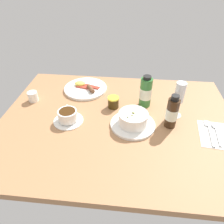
{
  "coord_description": "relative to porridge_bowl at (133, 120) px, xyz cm",
  "views": [
    {
      "loc": [
        5.46,
        -76.52,
        62.55
      ],
      "look_at": [
        -2.34,
        -1.78,
        5.83
      ],
      "focal_mm": 33.91,
      "sensor_mm": 36.0,
      "label": 1
    }
  ],
  "objects": [
    {
      "name": "ground_plane",
      "position": [
        -7.2,
        3.26,
        -4.81
      ],
      "size": [
        110.0,
        84.0,
        3.0
      ],
      "primitive_type": "cube",
      "color": "#A8754C"
    },
    {
      "name": "porridge_bowl",
      "position": [
        0.0,
        0.0,
        0.0
      ],
      "size": [
        20.14,
        20.14,
        7.56
      ],
      "color": "white",
      "rests_on": "ground_plane"
    },
    {
      "name": "cutlery_setting",
      "position": [
        34.81,
        -1.89,
        -3.05
      ],
      "size": [
        13.53,
        18.56,
        0.9
      ],
      "color": "white",
      "rests_on": "ground_plane"
    },
    {
      "name": "coffee_cup",
      "position": [
        -29.76,
        0.21,
        -0.6
      ],
      "size": [
        13.71,
        13.85,
        5.77
      ],
      "color": "white",
      "rests_on": "ground_plane"
    },
    {
      "name": "creamer_jug",
      "position": [
        -52.5,
        14.78,
        -0.66
      ],
      "size": [
        5.07,
        6.1,
        5.72
      ],
      "color": "white",
      "rests_on": "ground_plane"
    },
    {
      "name": "wine_glass",
      "position": [
        20.05,
        9.88,
        8.39
      ],
      "size": [
        5.84,
        5.84,
        17.6
      ],
      "color": "white",
      "rests_on": "ground_plane"
    },
    {
      "name": "jam_jar",
      "position": [
        -10.13,
        13.47,
        -0.39
      ],
      "size": [
        5.7,
        5.7,
        5.78
      ],
      "color": "#3D2B0E",
      "rests_on": "ground_plane"
    },
    {
      "name": "sauce_bottle_green",
      "position": [
        5.51,
        16.91,
        4.35
      ],
      "size": [
        5.97,
        5.97,
        16.49
      ],
      "color": "#337233",
      "rests_on": "ground_plane"
    },
    {
      "name": "sauce_bottle_brown",
      "position": [
        16.55,
        1.84,
        3.91
      ],
      "size": [
        5.26,
        5.26,
        16.06
      ],
      "color": "#382314",
      "rests_on": "ground_plane"
    },
    {
      "name": "breakfast_plate",
      "position": [
        -27.64,
        28.89,
        -2.39
      ],
      "size": [
        24.11,
        24.11,
        3.7
      ],
      "color": "white",
      "rests_on": "ground_plane"
    }
  ]
}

